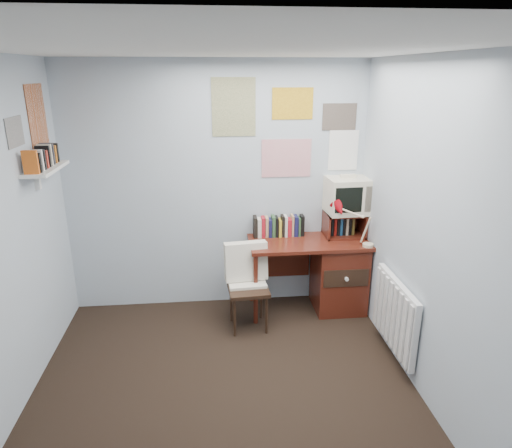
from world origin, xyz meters
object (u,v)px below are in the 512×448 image
(tv_riser, at_px, (344,224))
(desk, at_px, (333,272))
(desk_chair, at_px, (248,290))
(crt_tv, at_px, (347,193))
(desk_lamp, at_px, (369,228))
(radiator, at_px, (395,314))
(wall_shelf, at_px, (46,169))

(tv_riser, bearing_deg, desk, -137.04)
(desk_chair, bearing_deg, crt_tv, 18.91)
(desk, bearing_deg, tv_riser, 42.96)
(desk_lamp, relative_size, tv_riser, 0.96)
(desk_lamp, bearing_deg, radiator, -82.04)
(desk, xyz_separation_m, radiator, (0.29, -0.93, 0.01))
(crt_tv, bearing_deg, desk_chair, -160.67)
(crt_tv, bearing_deg, radiator, -84.98)
(tv_riser, bearing_deg, radiator, -80.72)
(desk_chair, bearing_deg, wall_shelf, 178.85)
(radiator, distance_m, wall_shelf, 3.15)
(tv_riser, height_order, radiator, tv_riser)
(desk, height_order, desk_lamp, desk_lamp)
(desk_chair, relative_size, crt_tv, 1.94)
(desk_chair, height_order, wall_shelf, wall_shelf)
(desk_chair, height_order, radiator, desk_chair)
(desk_chair, relative_size, wall_shelf, 1.29)
(radiator, height_order, wall_shelf, wall_shelf)
(desk_chair, distance_m, radiator, 1.35)
(wall_shelf, bearing_deg, crt_tv, 10.68)
(wall_shelf, bearing_deg, radiator, -10.89)
(desk_chair, xyz_separation_m, desk_lamp, (1.18, 0.09, 0.55))
(radiator, bearing_deg, tv_riser, 99.28)
(desk_chair, distance_m, wall_shelf, 2.06)
(desk, height_order, crt_tv, crt_tv)
(desk, bearing_deg, radiator, -72.76)
(desk_chair, xyz_separation_m, radiator, (1.20, -0.62, 0.02))
(crt_tv, xyz_separation_m, radiator, (0.16, -1.06, -0.79))
(radiator, bearing_deg, desk_chair, 152.45)
(crt_tv, relative_size, wall_shelf, 0.67)
(wall_shelf, bearing_deg, desk, 8.40)
(desk_chair, relative_size, desk_lamp, 2.09)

